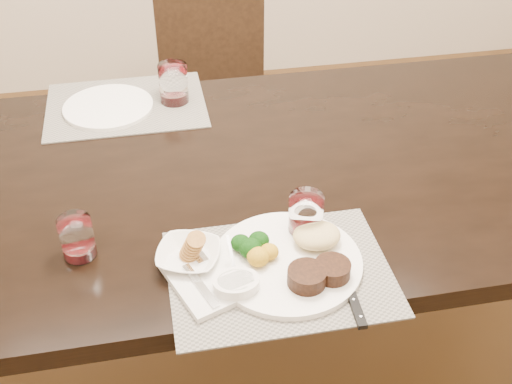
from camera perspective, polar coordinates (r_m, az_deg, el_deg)
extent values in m
plane|color=#4A2F17|center=(2.16, 0.50, -14.30)|extent=(4.50, 4.50, 0.00)
cube|color=black|center=(1.65, 0.64, 1.50)|extent=(2.00, 1.00, 0.05)
cube|color=black|center=(2.49, 19.76, 2.32)|extent=(0.08, 0.08, 0.70)
cube|color=black|center=(2.52, -3.26, 7.19)|extent=(0.42, 0.42, 0.04)
cube|color=black|center=(2.48, -6.60, 0.20)|extent=(0.04, 0.04, 0.41)
cube|color=black|center=(2.52, 1.56, 1.13)|extent=(0.04, 0.04, 0.41)
cube|color=black|center=(2.78, -7.33, 4.61)|extent=(0.04, 0.04, 0.41)
cube|color=black|center=(2.81, 0.01, 5.40)|extent=(0.04, 0.04, 0.41)
cube|color=black|center=(2.58, -4.08, 14.00)|extent=(0.42, 0.04, 0.45)
cube|color=slate|center=(1.34, 2.11, -7.18)|extent=(0.46, 0.34, 0.00)
cube|color=slate|center=(1.94, -11.47, 7.58)|extent=(0.46, 0.34, 0.00)
cylinder|color=white|center=(1.35, 2.78, -6.22)|extent=(0.32, 0.32, 0.01)
cylinder|color=black|center=(1.29, 4.54, -7.52)|extent=(0.08, 0.08, 0.03)
cylinder|color=black|center=(1.31, 6.81, -6.86)|extent=(0.07, 0.07, 0.03)
ellipsoid|color=#D3C17E|center=(1.38, 5.42, -3.85)|extent=(0.10, 0.09, 0.04)
ellipsoid|color=#0F3B0B|center=(1.34, -0.51, -4.99)|extent=(0.05, 0.05, 0.04)
ellipsoid|color=#B88217|center=(1.33, 0.20, -5.77)|extent=(0.05, 0.05, 0.04)
cube|color=silver|center=(1.32, -5.06, -7.88)|extent=(0.17, 0.21, 0.01)
cube|color=white|center=(1.30, -4.96, -8.27)|extent=(0.06, 0.13, 0.01)
cube|color=white|center=(1.36, -5.14, -5.61)|extent=(0.04, 0.06, 0.00)
cube|color=white|center=(1.34, 7.57, -7.26)|extent=(0.02, 0.13, 0.00)
cube|color=black|center=(1.28, 8.95, -10.32)|extent=(0.02, 0.09, 0.01)
imported|color=white|center=(1.36, -5.99, -5.65)|extent=(0.17, 0.17, 0.03)
cylinder|color=#A67134|center=(1.34, -6.05, -4.95)|extent=(0.04, 0.05, 0.04)
cylinder|color=white|center=(1.29, -1.76, -8.36)|extent=(0.09, 0.09, 0.04)
cylinder|color=#0D390E|center=(1.28, -1.77, -7.98)|extent=(0.08, 0.08, 0.01)
cube|color=white|center=(1.31, -2.25, -5.39)|extent=(0.01, 0.06, 0.04)
cylinder|color=white|center=(1.40, 4.45, -2.12)|extent=(0.08, 0.08, 0.10)
cylinder|color=#370507|center=(1.42, 4.38, -3.33)|extent=(0.06, 0.06, 0.03)
cylinder|color=white|center=(1.93, -13.00, 7.39)|extent=(0.26, 0.26, 0.01)
cylinder|color=white|center=(1.91, -7.35, 9.57)|extent=(0.08, 0.08, 0.12)
cylinder|color=#370507|center=(1.93, -7.25, 8.42)|extent=(0.07, 0.07, 0.03)
cylinder|color=white|center=(1.40, -15.63, -3.91)|extent=(0.07, 0.07, 0.10)
cylinder|color=#370507|center=(1.43, -15.39, -5.01)|extent=(0.06, 0.06, 0.02)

